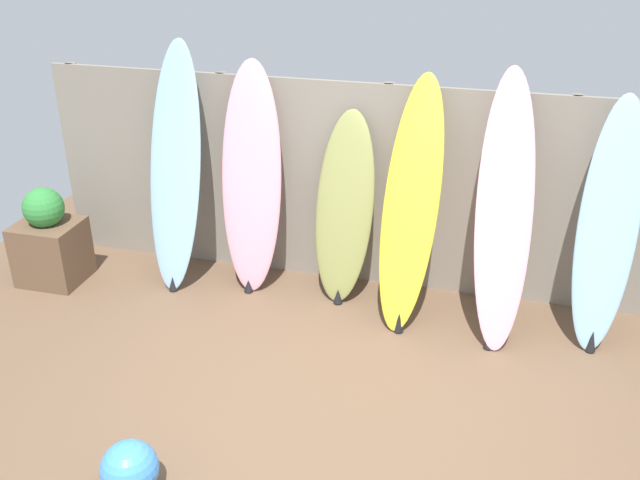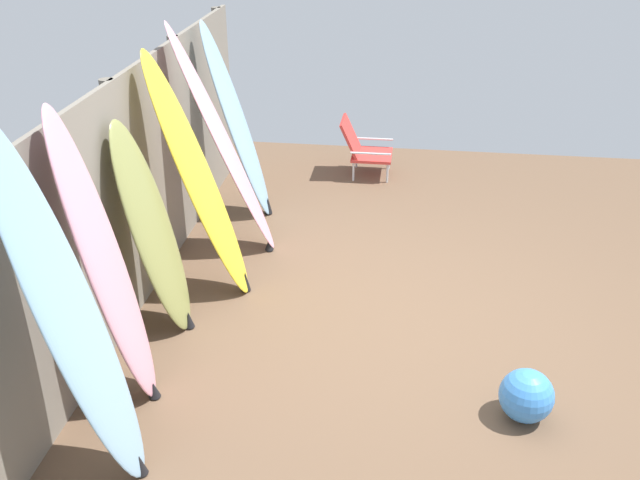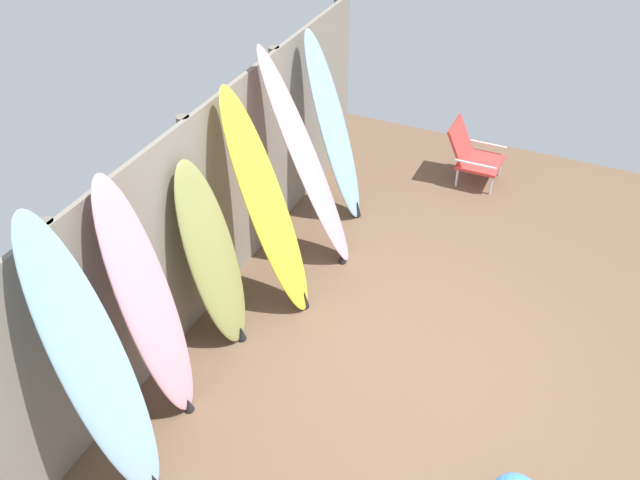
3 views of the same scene
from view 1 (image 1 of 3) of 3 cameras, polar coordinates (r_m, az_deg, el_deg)
The scene contains 10 objects.
ground at distance 4.88m, azimuth 0.46°, elevation -14.54°, with size 7.68×7.68×0.00m, color brown.
fence_back at distance 6.11m, azimuth 5.14°, elevation 4.13°, with size 6.08×0.11×1.80m.
surfboard_skyblue_0 at distance 6.21m, azimuth -11.51°, elevation 5.50°, with size 0.49×0.61×2.11m.
surfboard_pink_1 at distance 6.07m, azimuth -5.50°, elevation 4.78°, with size 0.57×0.53×1.97m.
surfboard_olive_2 at distance 5.94m, azimuth 1.96°, elevation 2.48°, with size 0.54×0.52×1.61m.
surfboard_yellow_3 at distance 5.62m, azimuth 7.27°, elevation 2.68°, with size 0.51×0.81×1.95m.
surfboard_pink_4 at distance 5.56m, azimuth 14.52°, elevation 2.19°, with size 0.52×0.90×2.03m.
surfboard_skyblue_5 at distance 5.72m, azimuth 22.03°, elevation 0.92°, with size 0.48×0.67×1.89m.
planter_box at distance 6.77m, azimuth -20.81°, elevation -0.13°, with size 0.54×0.49×0.89m.
beach_ball at distance 4.48m, azimuth -14.99°, elevation -17.27°, with size 0.34×0.34×0.34m, color #3F8CE5.
Camera 1 is at (0.90, -3.59, 3.19)m, focal length 40.00 mm.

